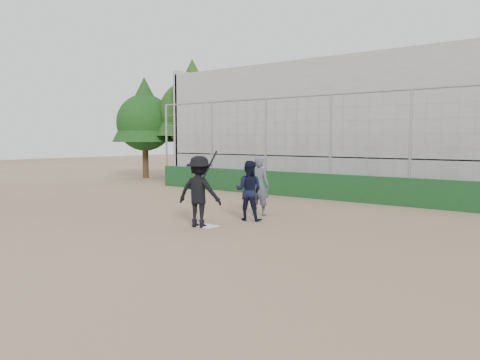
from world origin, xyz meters
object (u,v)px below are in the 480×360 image
Objects in this scene: umpire at (259,189)px; equipment_bag at (195,187)px; batter_at_plate at (199,192)px; catcher_crouched at (249,201)px.

umpire reaches higher than equipment_bag.
batter_at_plate reaches higher than catcher_crouched.
catcher_crouched is 8.55m from equipment_bag.
batter_at_plate is at bearing -46.00° from equipment_bag.
umpire is (-0.30, 0.91, 0.24)m from catcher_crouched.
catcher_crouched is at bearing 94.36° from umpire.
batter_at_plate is at bearing -106.60° from catcher_crouched.
umpire is at bearing 108.36° from catcher_crouched.
equipment_bag is (-6.41, 6.63, -0.80)m from batter_at_plate.
catcher_crouched reaches higher than equipment_bag.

